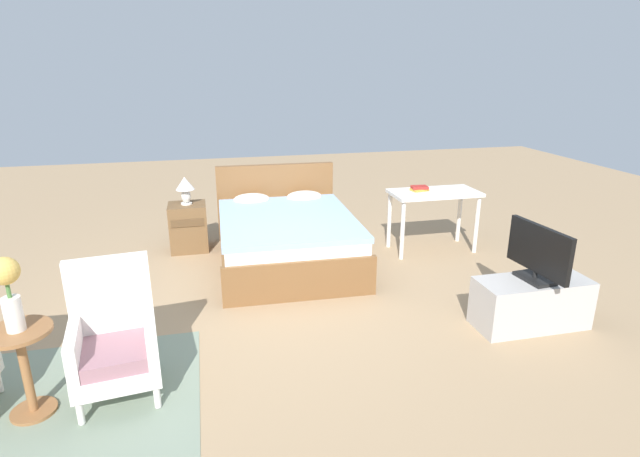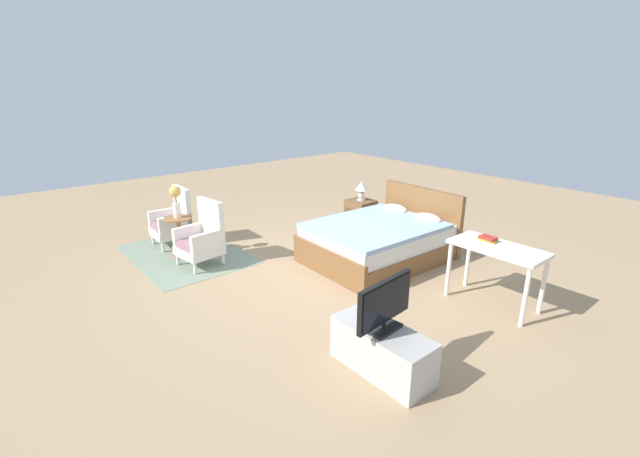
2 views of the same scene
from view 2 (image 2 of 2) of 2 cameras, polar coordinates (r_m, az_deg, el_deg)
ground_plane at (r=5.93m, az=-0.42°, el=-6.03°), size 16.00×16.00×0.00m
floor_rug at (r=6.90m, az=-17.44°, el=-3.25°), size 2.10×1.50×0.01m
bed at (r=6.36m, az=8.07°, el=-1.54°), size 1.54×2.03×0.96m
armchair_by_window_left at (r=7.26m, az=-18.94°, el=0.86°), size 0.56×0.56×0.92m
armchair_by_window_right at (r=6.34m, az=-15.43°, el=-1.34°), size 0.60×0.60×0.92m
side_table at (r=6.75m, az=-18.23°, el=-0.41°), size 0.40×0.40×0.61m
flower_vase at (r=6.61m, az=-18.69°, el=3.85°), size 0.17×0.17×0.48m
nightstand at (r=7.53m, az=5.42°, el=1.67°), size 0.44×0.41×0.57m
table_lamp at (r=7.40m, az=5.54°, el=5.38°), size 0.22×0.22×0.33m
tv_stand at (r=4.03m, az=8.27°, el=-15.74°), size 0.96×0.40×0.43m
tv_flatscreen at (r=3.79m, az=8.63°, el=-10.02°), size 0.23×0.69×0.48m
vanity_desk at (r=5.30m, az=22.54°, el=-3.30°), size 1.04×0.52×0.73m
book_stack at (r=5.38m, az=21.49°, el=-1.30°), size 0.21×0.16×0.06m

